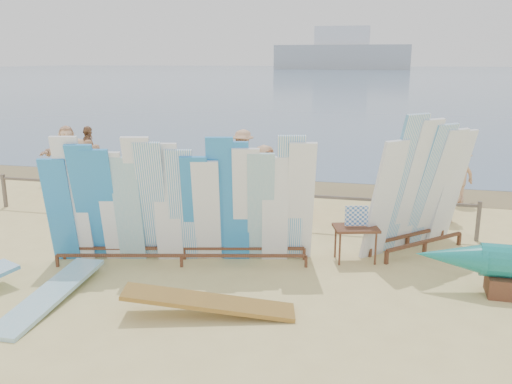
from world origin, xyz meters
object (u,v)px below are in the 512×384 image
(flat_board_a, at_px, (51,301))
(beach_chair_left, at_px, (281,206))
(stroller, at_px, (292,199))
(beachgoer_2, at_px, (95,172))
(beach_chair_right, at_px, (223,205))
(main_surfboard_rack, at_px, (182,206))
(beachgoer_1, at_px, (88,165))
(beachgoer_8, at_px, (447,190))
(beachgoer_7, at_px, (409,169))
(beachgoer_6, at_px, (265,178))
(beachgoer_0, at_px, (79,167))
(beachgoer_extra_1, at_px, (89,153))
(side_surfboard_rack, at_px, (419,190))
(beachgoer_3, at_px, (243,160))
(flat_board_c, at_px, (209,315))
(beachgoer_10, at_px, (423,179))
(beachgoer_11, at_px, (68,154))
(beachgoer_5, at_px, (234,168))
(beachgoer_4, at_px, (222,175))
(beachgoer_9, at_px, (459,176))
(vendor_table, at_px, (355,243))

(flat_board_a, height_order, beach_chair_left, beach_chair_left)
(stroller, xyz_separation_m, beachgoer_2, (-5.76, 0.49, 0.32))
(beach_chair_right, bearing_deg, main_surfboard_rack, -107.33)
(beachgoer_1, bearing_deg, beachgoer_8, 92.41)
(beachgoer_7, bearing_deg, beachgoer_1, -131.20)
(stroller, relative_size, beachgoer_6, 0.66)
(beachgoer_0, distance_m, beachgoer_6, 5.62)
(flat_board_a, height_order, beachgoer_1, beachgoer_1)
(beach_chair_left, distance_m, beachgoer_extra_1, 7.47)
(side_surfboard_rack, xyz_separation_m, beachgoer_3, (-4.92, 4.48, -0.39))
(main_surfboard_rack, xyz_separation_m, flat_board_c, (1.19, -1.99, -1.16))
(beachgoer_10, bearing_deg, beachgoer_8, -132.33)
(beachgoer_3, xyz_separation_m, beachgoer_11, (-5.72, -0.41, 0.00))
(beachgoer_1, xyz_separation_m, beachgoer_5, (4.45, 0.53, 0.01))
(beachgoer_6, bearing_deg, beachgoer_4, 121.41)
(beachgoer_1, relative_size, beachgoer_2, 0.98)
(beachgoer_10, xyz_separation_m, beachgoer_9, (1.04, 1.33, -0.13))
(side_surfboard_rack, height_order, beachgoer_9, side_surfboard_rack)
(main_surfboard_rack, height_order, beachgoer_4, main_surfboard_rack)
(main_surfboard_rack, bearing_deg, beachgoer_8, 25.03)
(beach_chair_right, relative_size, beachgoer_6, 0.55)
(flat_board_a, height_order, beachgoer_11, beachgoer_11)
(beachgoer_10, relative_size, beachgoer_9, 1.17)
(beachgoer_6, height_order, beachgoer_extra_1, beachgoer_extra_1)
(beach_chair_left, distance_m, beachgoer_6, 0.91)
(flat_board_a, xyz_separation_m, beachgoer_2, (-2.70, 6.30, 0.78))
(vendor_table, bearing_deg, flat_board_c, -141.81)
(beachgoer_10, height_order, beachgoer_5, beachgoer_10)
(beachgoer_2, relative_size, beachgoer_7, 0.86)
(beachgoer_0, bearing_deg, flat_board_c, 46.51)
(beachgoer_0, bearing_deg, main_surfboard_rack, 50.99)
(flat_board_c, bearing_deg, stroller, -16.47)
(beachgoer_6, bearing_deg, beach_chair_left, -103.29)
(main_surfboard_rack, distance_m, beachgoer_9, 8.34)
(flat_board_c, bearing_deg, beachgoer_7, -34.98)
(beachgoer_4, xyz_separation_m, beachgoer_0, (-4.48, 0.45, -0.10))
(beachgoer_3, xyz_separation_m, beachgoer_7, (4.88, -0.22, -0.01))
(side_surfboard_rack, height_order, beachgoer_2, side_surfboard_rack)
(vendor_table, relative_size, stroller, 0.98)
(beachgoer_6, relative_size, beachgoer_5, 1.14)
(beachgoer_1, bearing_deg, beachgoer_7, 103.38)
(beachgoer_2, relative_size, beachgoer_extra_1, 0.87)
(beachgoer_extra_1, distance_m, beachgoer_11, 0.66)
(stroller, bearing_deg, vendor_table, -43.62)
(beachgoer_0, relative_size, beachgoer_3, 0.92)
(beachgoer_9, bearing_deg, beachgoer_1, -31.91)
(beachgoer_3, relative_size, beachgoer_6, 1.04)
(beach_chair_right, bearing_deg, beachgoer_9, 3.33)
(beach_chair_left, distance_m, beachgoer_8, 4.08)
(beach_chair_left, distance_m, beachgoer_2, 5.54)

